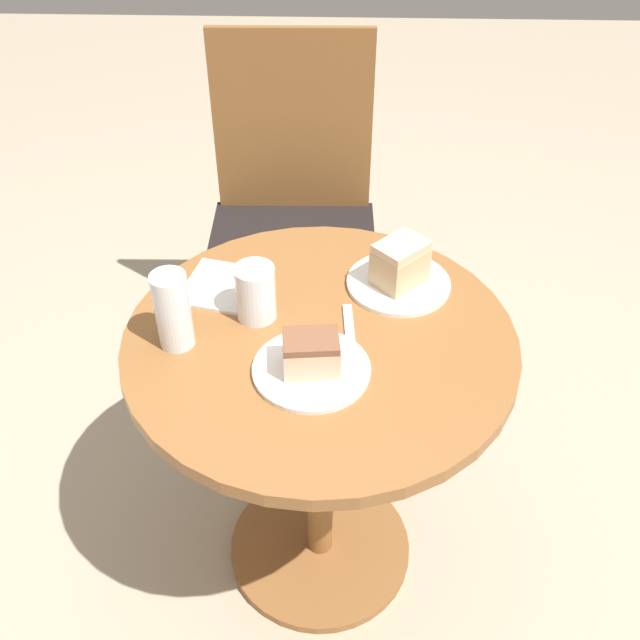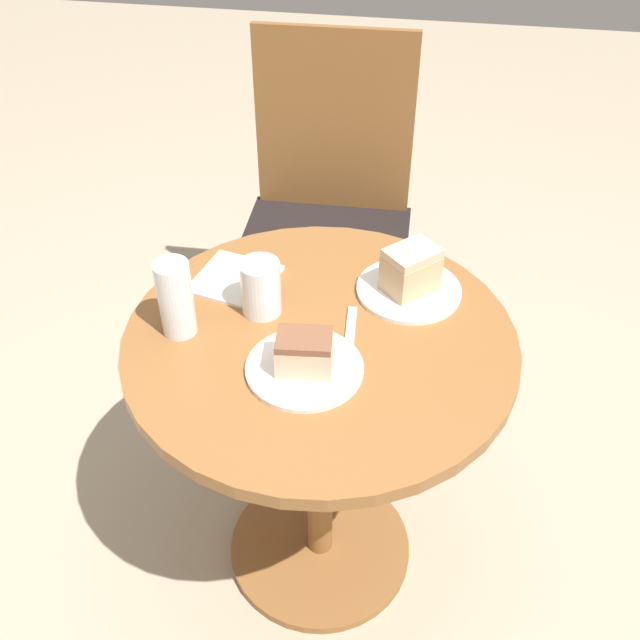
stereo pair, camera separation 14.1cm
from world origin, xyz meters
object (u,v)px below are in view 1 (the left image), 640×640
object	(u,v)px
plate_far	(398,283)
cake_slice_far	(400,263)
glass_water	(173,315)
plate_near	(311,369)
cake_slice_near	(311,353)
glass_lemonade	(256,295)
chair	(293,210)

from	to	relation	value
plate_far	cake_slice_far	distance (m)	0.05
plate_far	glass_water	xyz separation A→B (m)	(-0.43, -0.19, 0.06)
plate_near	cake_slice_far	size ratio (longest dim) A/B	1.69
cake_slice_near	glass_lemonade	world-z (taller)	glass_lemonade
chair	glass_water	bearing A→B (deg)	-102.91
cake_slice_far	glass_lemonade	bearing A→B (deg)	-159.40
glass_lemonade	plate_far	bearing A→B (deg)	20.60
glass_water	chair	bearing A→B (deg)	78.30
cake_slice_near	glass_water	distance (m)	0.27
cake_slice_near	glass_water	bearing A→B (deg)	164.70
glass_lemonade	cake_slice_near	bearing A→B (deg)	-53.67
cake_slice_far	plate_near	bearing A→B (deg)	-122.98
cake_slice_near	plate_far	bearing A→B (deg)	57.02
cake_slice_far	glass_water	size ratio (longest dim) A/B	0.81
plate_far	cake_slice_near	bearing A→B (deg)	-122.98
chair	cake_slice_near	distance (m)	0.91
plate_near	glass_water	world-z (taller)	glass_water
plate_near	plate_far	size ratio (longest dim) A/B	1.00
chair	cake_slice_far	distance (m)	0.71
plate_far	plate_near	bearing A→B (deg)	-122.98
cake_slice_far	glass_water	bearing A→B (deg)	-155.78
glass_lemonade	glass_water	bearing A→B (deg)	-149.15
cake_slice_near	glass_lemonade	size ratio (longest dim) A/B	0.94
glass_water	plate_near	bearing A→B (deg)	-15.30
cake_slice_far	chair	bearing A→B (deg)	113.37
chair	glass_water	world-z (taller)	chair
plate_far	glass_lemonade	distance (m)	0.31
plate_far	glass_water	size ratio (longest dim) A/B	1.36
plate_near	glass_water	size ratio (longest dim) A/B	1.37
chair	plate_far	world-z (taller)	chair
cake_slice_near	plate_near	bearing A→B (deg)	-75.96
cake_slice_far	cake_slice_near	bearing A→B (deg)	-122.98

